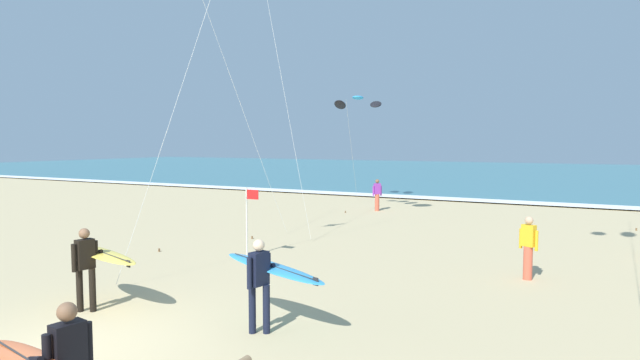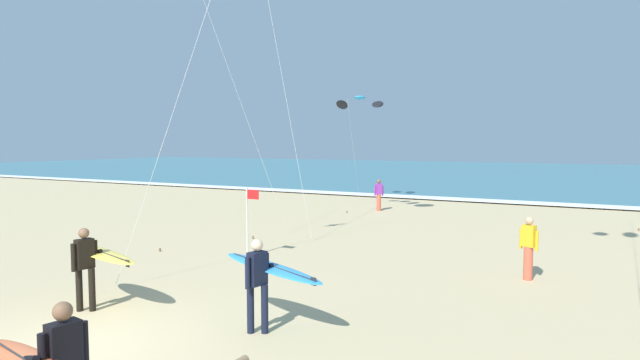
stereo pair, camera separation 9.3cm
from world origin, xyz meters
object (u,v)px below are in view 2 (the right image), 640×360
object	(u,v)px
surfer_trailing	(93,258)
bystander_purple_top	(379,195)
kite_arc_cobalt_mid	(360,102)
bystander_yellow_top	(529,248)
lifeguard_flag	(249,216)
surfer_lead	(265,274)

from	to	relation	value
surfer_trailing	bystander_purple_top	xyz separation A→B (m)	(-0.42, 17.00, -0.24)
kite_arc_cobalt_mid	bystander_yellow_top	distance (m)	17.96
surfer_trailing	bystander_purple_top	world-z (taller)	surfer_trailing
surfer_trailing	bystander_purple_top	distance (m)	17.01
lifeguard_flag	kite_arc_cobalt_mid	bearing A→B (deg)	101.21
bystander_yellow_top	lifeguard_flag	distance (m)	7.72
surfer_lead	bystander_purple_top	distance (m)	16.90
bystander_purple_top	bystander_yellow_top	xyz separation A→B (m)	(8.07, -10.42, 0.00)
bystander_yellow_top	kite_arc_cobalt_mid	bearing A→B (deg)	127.68
kite_arc_cobalt_mid	bystander_purple_top	distance (m)	6.39
bystander_yellow_top	lifeguard_flag	world-z (taller)	lifeguard_flag
surfer_lead	kite_arc_cobalt_mid	distance (m)	21.26
surfer_lead	kite_arc_cobalt_mid	xyz separation A→B (m)	(-6.71, 19.62, 4.67)
surfer_lead	lifeguard_flag	bearing A→B (deg)	128.62
surfer_trailing	kite_arc_cobalt_mid	world-z (taller)	kite_arc_cobalt_mid
kite_arc_cobalt_mid	bystander_purple_top	bearing A→B (deg)	-52.56
bystander_purple_top	lifeguard_flag	xyz separation A→B (m)	(0.47, -11.67, 0.45)
bystander_purple_top	surfer_trailing	bearing A→B (deg)	-88.57
lifeguard_flag	surfer_lead	bearing A→B (deg)	-51.38
bystander_yellow_top	surfer_lead	bearing A→B (deg)	-122.92
surfer_trailing	bystander_yellow_top	xyz separation A→B (m)	(7.65, 6.58, -0.24)
bystander_yellow_top	lifeguard_flag	bearing A→B (deg)	-170.64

